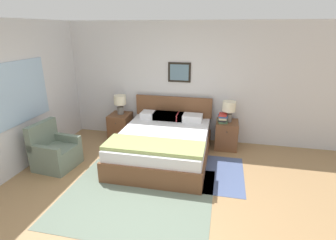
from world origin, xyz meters
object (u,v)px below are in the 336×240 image
Objects in this scene: bed at (163,144)px; nightstand_near_window at (121,126)px; table_lamp_near_window at (120,102)px; armchair at (55,152)px; table_lamp_by_door at (229,108)px; nightstand_by_door at (226,135)px.

bed is 3.62× the size of nightstand_near_window.
bed is 1.54m from table_lamp_near_window.
nightstand_near_window is (-1.20, 0.77, -0.01)m from bed.
bed is 2.02m from armchair.
table_lamp_near_window is 1.00× the size of table_lamp_by_door.
armchair is 1.94× the size of table_lamp_by_door.
nightstand_by_door is 2.46m from table_lamp_near_window.
table_lamp_near_window is at bearing 180.00° from table_lamp_by_door.
armchair is at bearing -158.34° from bed.
table_lamp_by_door is at bearing 0.00° from table_lamp_near_window.
nightstand_near_window is 0.58m from table_lamp_near_window.
bed is at bearing -147.29° from nightstand_by_door.
armchair reaches higher than nightstand_near_window.
nightstand_near_window is 1.34× the size of table_lamp_near_window.
bed is at bearing -33.91° from table_lamp_near_window.
table_lamp_by_door is at bearing 122.12° from armchair.
bed reaches higher than nightstand_near_window.
table_lamp_near_window is (-2.39, 0.03, 0.58)m from nightstand_by_door.
table_lamp_near_window is 2.40m from table_lamp_by_door.
nightstand_near_window is 1.34× the size of table_lamp_by_door.
table_lamp_near_window is at bearing 146.09° from bed.
armchair is 1.67m from nightstand_near_window.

